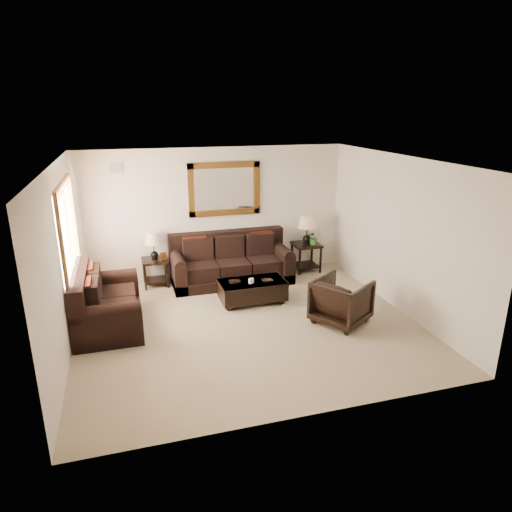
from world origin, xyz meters
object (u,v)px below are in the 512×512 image
object	(u,v)px
sofa	(231,264)
loveseat	(104,306)
end_table_right	(307,235)
coffee_table	(252,289)
armchair	(341,299)
end_table_left	(154,251)

from	to	relation	value
sofa	loveseat	bearing A→B (deg)	-150.12
end_table_right	coffee_table	size ratio (longest dim) A/B	1.01
end_table_right	armchair	distance (m)	2.61
end_table_left	armchair	bearing A→B (deg)	-42.07
sofa	armchair	world-z (taller)	sofa
sofa	end_table_left	size ratio (longest dim) A/B	2.17
end_table_right	coffee_table	distance (m)	2.16
loveseat	end_table_right	size ratio (longest dim) A/B	1.40
coffee_table	armchair	size ratio (longest dim) A/B	1.47
end_table_left	armchair	distance (m)	3.85
end_table_left	end_table_right	distance (m)	3.26
sofa	armchair	size ratio (longest dim) A/B	2.90
coffee_table	armchair	bearing A→B (deg)	-46.35
sofa	armchair	bearing A→B (deg)	-60.88
end_table_right	armchair	size ratio (longest dim) A/B	1.49
loveseat	end_table_left	bearing A→B (deg)	-30.73
sofa	end_table_right	size ratio (longest dim) A/B	1.95
sofa	coffee_table	xyz separation A→B (m)	(0.13, -1.17, -0.10)
loveseat	end_table_right	xyz separation A→B (m)	(4.21, 1.57, 0.45)
loveseat	end_table_left	xyz separation A→B (m)	(0.95, 1.60, 0.37)
armchair	coffee_table	bearing A→B (deg)	11.42
end_table_right	coffee_table	xyz separation A→B (m)	(-1.61, -1.33, -0.56)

